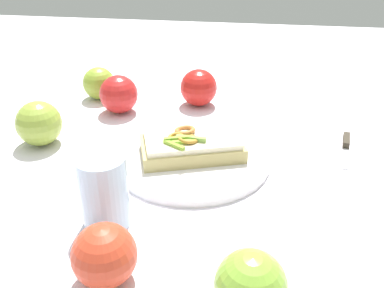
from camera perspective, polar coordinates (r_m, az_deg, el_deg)
ground_plane at (r=0.71m, az=0.00°, el=-2.27°), size 2.00×2.00×0.00m
plate at (r=0.70m, az=0.00°, el=-1.85°), size 0.26×0.26×0.01m
sandwich at (r=0.69m, az=-0.07°, el=-0.24°), size 0.14×0.19×0.04m
apple_0 at (r=0.45m, az=8.00°, el=-18.57°), size 0.09×0.09×0.08m
apple_1 at (r=0.49m, az=-11.87°, el=-14.64°), size 0.10×0.10×0.07m
apple_2 at (r=0.79m, az=-20.18°, el=2.65°), size 0.10×0.10×0.08m
apple_3 at (r=0.88m, az=-9.98°, el=6.70°), size 0.10×0.10×0.08m
apple_4 at (r=0.96m, az=-12.59°, el=8.11°), size 0.10×0.10×0.07m
apple_5 at (r=0.90m, az=0.91°, el=7.70°), size 0.08×0.08×0.08m
drinking_glass at (r=0.56m, az=-11.92°, el=-6.37°), size 0.06×0.06×0.10m
knife at (r=0.79m, az=20.28°, el=-0.21°), size 0.12×0.03×0.01m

